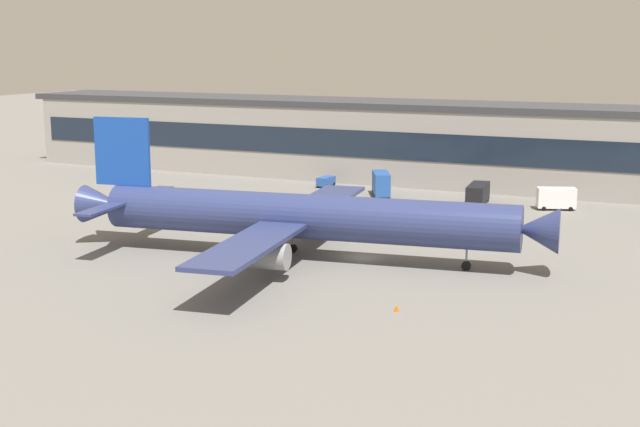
{
  "coord_description": "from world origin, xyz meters",
  "views": [
    {
      "loc": [
        40.05,
        -98.16,
        26.15
      ],
      "look_at": [
        -6.03,
        0.67,
        5.0
      ],
      "focal_mm": 49.26,
      "sensor_mm": 36.0,
      "label": 1
    }
  ],
  "objects_px": {
    "stair_truck": "(556,198)",
    "traffic_cone_0": "(397,308)",
    "fuel_truck": "(478,193)",
    "follow_me_car": "(326,181)",
    "airliner": "(299,216)",
    "catering_truck": "(381,183)",
    "traffic_cone_1": "(203,271)"
  },
  "relations": [
    {
      "from": "stair_truck",
      "to": "traffic_cone_0",
      "type": "xyz_separation_m",
      "value": [
        -4.28,
        -61.93,
        -1.63
      ]
    },
    {
      "from": "follow_me_car",
      "to": "stair_truck",
      "type": "relative_size",
      "value": 0.69
    },
    {
      "from": "airliner",
      "to": "follow_me_car",
      "type": "distance_m",
      "value": 55.64
    },
    {
      "from": "catering_truck",
      "to": "follow_me_car",
      "type": "bearing_deg",
      "value": 158.63
    },
    {
      "from": "stair_truck",
      "to": "traffic_cone_1",
      "type": "relative_size",
      "value": 11.09
    },
    {
      "from": "traffic_cone_1",
      "to": "traffic_cone_0",
      "type": "bearing_deg",
      "value": -9.32
    },
    {
      "from": "follow_me_car",
      "to": "fuel_truck",
      "type": "xyz_separation_m",
      "value": [
        30.33,
        -6.08,
        0.79
      ]
    },
    {
      "from": "stair_truck",
      "to": "traffic_cone_0",
      "type": "distance_m",
      "value": 62.1
    },
    {
      "from": "stair_truck",
      "to": "catering_truck",
      "type": "xyz_separation_m",
      "value": [
        -29.99,
        0.38,
        0.31
      ]
    },
    {
      "from": "fuel_truck",
      "to": "catering_truck",
      "type": "bearing_deg",
      "value": 176.58
    },
    {
      "from": "fuel_truck",
      "to": "traffic_cone_0",
      "type": "xyz_separation_m",
      "value": [
        8.24,
        -61.26,
        -1.54
      ]
    },
    {
      "from": "follow_me_car",
      "to": "airliner",
      "type": "bearing_deg",
      "value": -68.83
    },
    {
      "from": "traffic_cone_0",
      "to": "stair_truck",
      "type": "bearing_deg",
      "value": 86.04
    },
    {
      "from": "catering_truck",
      "to": "traffic_cone_1",
      "type": "height_order",
      "value": "catering_truck"
    },
    {
      "from": "fuel_truck",
      "to": "stair_truck",
      "type": "relative_size",
      "value": 1.34
    },
    {
      "from": "airliner",
      "to": "catering_truck",
      "type": "height_order",
      "value": "airliner"
    },
    {
      "from": "catering_truck",
      "to": "traffic_cone_1",
      "type": "xyz_separation_m",
      "value": [
        0.42,
        -58.15,
        -2.0
      ]
    },
    {
      "from": "airliner",
      "to": "follow_me_car",
      "type": "bearing_deg",
      "value": 111.17
    },
    {
      "from": "catering_truck",
      "to": "fuel_truck",
      "type": "bearing_deg",
      "value": -3.42
    },
    {
      "from": "traffic_cone_0",
      "to": "traffic_cone_1",
      "type": "distance_m",
      "value": 25.62
    },
    {
      "from": "catering_truck",
      "to": "traffic_cone_1",
      "type": "distance_m",
      "value": 58.19
    },
    {
      "from": "traffic_cone_1",
      "to": "stair_truck",
      "type": "bearing_deg",
      "value": 62.9
    },
    {
      "from": "follow_me_car",
      "to": "traffic_cone_0",
      "type": "relative_size",
      "value": 6.47
    },
    {
      "from": "airliner",
      "to": "traffic_cone_0",
      "type": "bearing_deg",
      "value": -40.09
    },
    {
      "from": "airliner",
      "to": "traffic_cone_0",
      "type": "distance_m",
      "value": 24.72
    },
    {
      "from": "fuel_truck",
      "to": "stair_truck",
      "type": "bearing_deg",
      "value": 3.06
    },
    {
      "from": "follow_me_car",
      "to": "traffic_cone_1",
      "type": "distance_m",
      "value": 64.57
    },
    {
      "from": "airliner",
      "to": "stair_truck",
      "type": "distance_m",
      "value": 51.75
    },
    {
      "from": "traffic_cone_1",
      "to": "airliner",
      "type": "bearing_deg",
      "value": 59.44
    },
    {
      "from": "airliner",
      "to": "stair_truck",
      "type": "height_order",
      "value": "airliner"
    },
    {
      "from": "stair_truck",
      "to": "fuel_truck",
      "type": "bearing_deg",
      "value": -176.94
    },
    {
      "from": "stair_truck",
      "to": "traffic_cone_0",
      "type": "bearing_deg",
      "value": -93.96
    }
  ]
}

